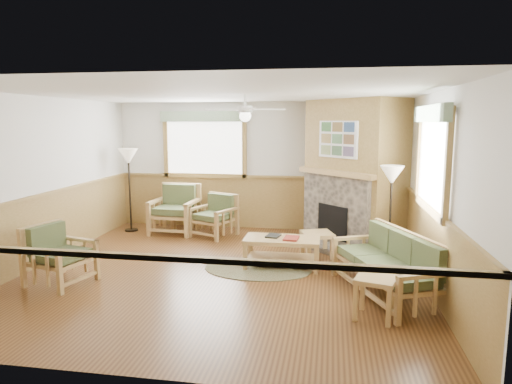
% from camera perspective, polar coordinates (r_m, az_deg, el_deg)
% --- Properties ---
extents(floor, '(6.00, 6.00, 0.01)m').
position_cam_1_polar(floor, '(7.18, -4.13, -9.93)').
color(floor, '#583518').
rests_on(floor, ground).
extents(ceiling, '(6.00, 6.00, 0.01)m').
position_cam_1_polar(ceiling, '(6.81, -4.39, 12.17)').
color(ceiling, white).
rests_on(ceiling, floor).
extents(wall_back, '(6.00, 0.02, 2.70)m').
position_cam_1_polar(wall_back, '(9.78, -0.11, 3.26)').
color(wall_back, silver).
rests_on(wall_back, floor).
extents(wall_front, '(6.00, 0.02, 2.70)m').
position_cam_1_polar(wall_front, '(4.06, -14.32, -4.99)').
color(wall_front, silver).
rests_on(wall_front, floor).
extents(wall_left, '(0.02, 6.00, 2.70)m').
position_cam_1_polar(wall_left, '(8.11, -25.33, 1.25)').
color(wall_left, silver).
rests_on(wall_left, floor).
extents(wall_right, '(0.02, 6.00, 2.70)m').
position_cam_1_polar(wall_right, '(6.81, 21.08, 0.22)').
color(wall_right, silver).
rests_on(wall_right, floor).
extents(wainscot, '(6.00, 6.00, 1.10)m').
position_cam_1_polar(wainscot, '(7.02, -4.18, -5.63)').
color(wainscot, olive).
rests_on(wainscot, floor).
extents(fireplace, '(3.11, 3.11, 2.70)m').
position_cam_1_polar(fireplace, '(8.71, 12.26, 2.37)').
color(fireplace, olive).
rests_on(fireplace, floor).
extents(window_back, '(1.90, 0.16, 1.50)m').
position_cam_1_polar(window_back, '(9.94, -6.51, 10.10)').
color(window_back, white).
rests_on(window_back, wall_back).
extents(window_right, '(0.16, 1.90, 1.50)m').
position_cam_1_polar(window_right, '(6.55, 21.66, 10.23)').
color(window_right, white).
rests_on(window_right, wall_right).
extents(ceiling_fan, '(1.59, 1.59, 0.36)m').
position_cam_1_polar(ceiling_fan, '(7.03, -1.37, 11.76)').
color(ceiling_fan, white).
rests_on(ceiling_fan, ceiling).
extents(sofa, '(1.97, 1.42, 0.84)m').
position_cam_1_polar(sofa, '(6.37, 15.94, -8.68)').
color(sofa, tan).
rests_on(sofa, floor).
extents(armchair_back_left, '(0.92, 0.92, 0.99)m').
position_cam_1_polar(armchair_back_left, '(9.62, -10.13, -2.13)').
color(armchair_back_left, tan).
rests_on(armchair_back_left, floor).
extents(armchair_back_right, '(0.98, 0.98, 0.83)m').
position_cam_1_polar(armchair_back_right, '(9.24, -5.31, -2.96)').
color(armchair_back_right, tan).
rests_on(armchair_back_right, floor).
extents(armchair_left, '(0.92, 0.92, 0.84)m').
position_cam_1_polar(armchair_left, '(7.12, -23.28, -7.20)').
color(armchair_left, tan).
rests_on(armchair_left, floor).
extents(coffee_table, '(1.19, 0.60, 0.47)m').
position_cam_1_polar(coffee_table, '(7.32, 3.26, -7.55)').
color(coffee_table, tan).
rests_on(coffee_table, floor).
extents(end_table_chairs, '(0.54, 0.52, 0.52)m').
position_cam_1_polar(end_table_chairs, '(9.80, -9.18, -3.31)').
color(end_table_chairs, tan).
rests_on(end_table_chairs, floor).
extents(end_table_sofa, '(0.55, 0.54, 0.50)m').
position_cam_1_polar(end_table_sofa, '(5.67, 14.68, -12.66)').
color(end_table_sofa, tan).
rests_on(end_table_sofa, floor).
extents(footstool, '(0.63, 0.63, 0.43)m').
position_cam_1_polar(footstool, '(7.91, 7.65, -6.54)').
color(footstool, tan).
rests_on(footstool, floor).
extents(braided_rug, '(2.19, 2.19, 0.01)m').
position_cam_1_polar(braided_rug, '(7.27, 0.26, -9.55)').
color(braided_rug, brown).
rests_on(braided_rug, floor).
extents(floor_lamp_left, '(0.51, 0.51, 1.75)m').
position_cam_1_polar(floor_lamp_left, '(9.91, -15.51, 0.25)').
color(floor_lamp_left, black).
rests_on(floor_lamp_left, floor).
extents(floor_lamp_right, '(0.45, 0.45, 1.63)m').
position_cam_1_polar(floor_lamp_right, '(7.52, 16.42, -2.93)').
color(floor_lamp_right, black).
rests_on(floor_lamp_right, floor).
extents(book_red, '(0.24, 0.32, 0.03)m').
position_cam_1_polar(book_red, '(7.19, 4.43, -5.67)').
color(book_red, maroon).
rests_on(book_red, coffee_table).
extents(book_dark, '(0.24, 0.30, 0.02)m').
position_cam_1_polar(book_dark, '(7.34, 2.16, -5.39)').
color(book_dark, black).
rests_on(book_dark, coffee_table).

